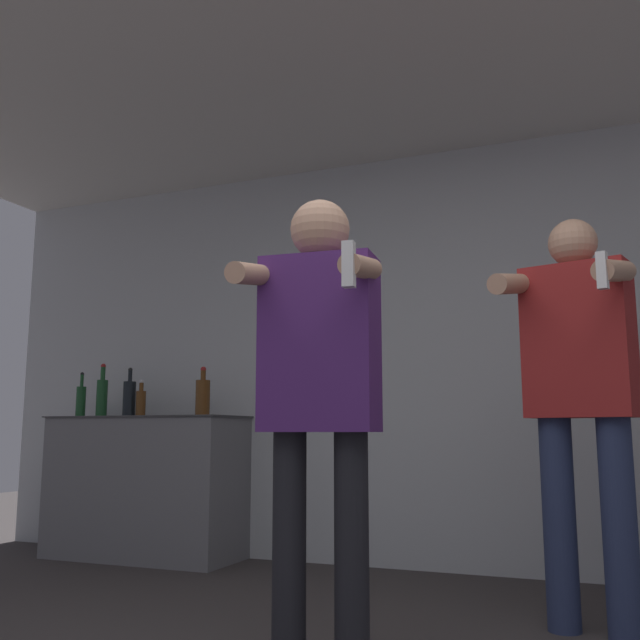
{
  "coord_description": "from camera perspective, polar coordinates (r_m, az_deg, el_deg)",
  "views": [
    {
      "loc": [
        0.68,
        -1.55,
        0.8
      ],
      "look_at": [
        -0.24,
        0.7,
        1.18
      ],
      "focal_mm": 40.0,
      "sensor_mm": 36.0,
      "label": 1
    }
  ],
  "objects": [
    {
      "name": "bottle_brown_liquor",
      "position": [
        4.64,
        -9.37,
        -6.05
      ],
      "size": [
        0.09,
        0.09,
        0.31
      ],
      "color": "#563314",
      "rests_on": "counter"
    },
    {
      "name": "person_woman_foreground",
      "position": [
        2.43,
        -0.04,
        -4.79
      ],
      "size": [
        0.47,
        0.45,
        1.61
      ],
      "color": "black",
      "rests_on": "ground_plane"
    },
    {
      "name": "bottle_tall_gin",
      "position": [
        5.22,
        -18.59,
        -6.1
      ],
      "size": [
        0.07,
        0.07,
        0.31
      ],
      "color": "#194723",
      "rests_on": "counter"
    },
    {
      "name": "bottle_short_whiskey",
      "position": [
        5.1,
        -17.05,
        -5.83
      ],
      "size": [
        0.07,
        0.07,
        0.36
      ],
      "color": "#194723",
      "rests_on": "counter"
    },
    {
      "name": "counter",
      "position": [
        4.9,
        -13.75,
        -12.8
      ],
      "size": [
        1.3,
        0.55,
        0.91
      ],
      "color": "slate",
      "rests_on": "ground_plane"
    },
    {
      "name": "bottle_red_label",
      "position": [
        4.91,
        -14.14,
        -6.36
      ],
      "size": [
        0.06,
        0.06,
        0.24
      ],
      "color": "#563314",
      "rests_on": "counter"
    },
    {
      "name": "person_man_side",
      "position": [
        3.17,
        20.09,
        -4.8
      ],
      "size": [
        0.57,
        0.57,
        1.71
      ],
      "color": "navy",
      "rests_on": "ground_plane"
    },
    {
      "name": "ceiling_slab",
      "position": [
        3.47,
        8.25,
        21.92
      ],
      "size": [
        7.0,
        3.21,
        0.05
      ],
      "color": "silver",
      "rests_on": "wall_back"
    },
    {
      "name": "wall_back",
      "position": [
        4.35,
        12.99,
        -2.5
      ],
      "size": [
        7.0,
        0.06,
        2.55
      ],
      "color": "#B2B7BC",
      "rests_on": "ground_plane"
    },
    {
      "name": "bottle_green_wine",
      "position": [
        4.96,
        -15.01,
        -6.03
      ],
      "size": [
        0.08,
        0.08,
        0.33
      ],
      "color": "black",
      "rests_on": "counter"
    }
  ]
}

